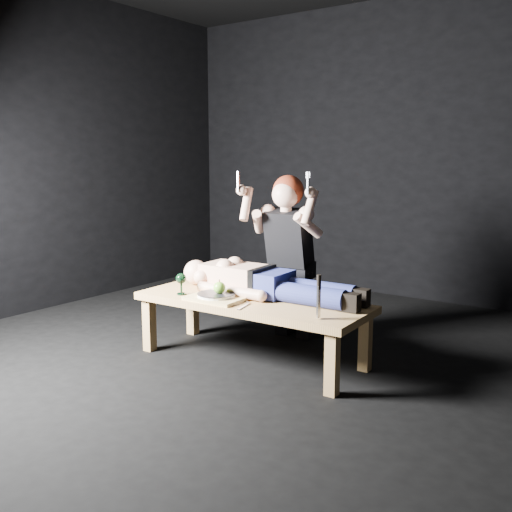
% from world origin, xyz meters
% --- Properties ---
extents(ground, '(5.00, 5.00, 0.00)m').
position_xyz_m(ground, '(0.00, 0.00, 0.00)').
color(ground, black).
rests_on(ground, ground).
extents(back_wall, '(5.00, 0.00, 5.00)m').
position_xyz_m(back_wall, '(0.00, 2.50, 1.50)').
color(back_wall, black).
rests_on(back_wall, ground).
extents(table, '(1.70, 0.68, 0.45)m').
position_xyz_m(table, '(-0.03, 0.01, 0.23)').
color(table, tan).
rests_on(table, ground).
extents(lying_man, '(1.59, 0.53, 0.25)m').
position_xyz_m(lying_man, '(0.01, 0.15, 0.57)').
color(lying_man, '#D3A68A').
rests_on(lying_man, table).
extents(kneeling_woman, '(0.76, 0.84, 1.34)m').
position_xyz_m(kneeling_woman, '(-0.08, 0.64, 0.67)').
color(kneeling_woman, black).
rests_on(kneeling_woman, ground).
extents(serving_tray, '(0.41, 0.30, 0.02)m').
position_xyz_m(serving_tray, '(-0.22, -0.16, 0.46)').
color(serving_tray, tan).
rests_on(serving_tray, table).
extents(plate, '(0.27, 0.27, 0.02)m').
position_xyz_m(plate, '(-0.22, -0.16, 0.48)').
color(plate, white).
rests_on(plate, serving_tray).
extents(apple, '(0.09, 0.09, 0.09)m').
position_xyz_m(apple, '(-0.20, -0.15, 0.54)').
color(apple, '#54A529').
rests_on(apple, plate).
extents(goblet, '(0.08, 0.08, 0.16)m').
position_xyz_m(goblet, '(-0.52, -0.18, 0.53)').
color(goblet, black).
rests_on(goblet, table).
extents(fork_flat, '(0.08, 0.17, 0.01)m').
position_xyz_m(fork_flat, '(-0.37, -0.18, 0.45)').
color(fork_flat, '#B2B2B7').
rests_on(fork_flat, table).
extents(knife_flat, '(0.05, 0.18, 0.01)m').
position_xyz_m(knife_flat, '(0.06, -0.21, 0.45)').
color(knife_flat, '#B2B2B7').
rests_on(knife_flat, table).
extents(spoon_flat, '(0.16, 0.12, 0.01)m').
position_xyz_m(spoon_flat, '(-0.03, -0.07, 0.45)').
color(spoon_flat, '#B2B2B7').
rests_on(spoon_flat, table).
extents(carving_knife, '(0.04, 0.04, 0.28)m').
position_xyz_m(carving_knife, '(0.61, -0.17, 0.59)').
color(carving_knife, '#B2B2B7').
rests_on(carving_knife, table).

